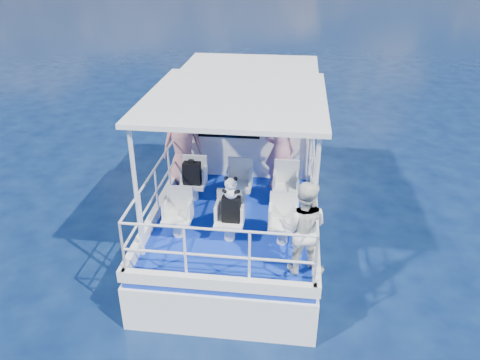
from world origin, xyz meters
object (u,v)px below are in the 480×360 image
(passenger_stbd_aft, at_px, (303,228))
(panda, at_px, (231,188))
(passenger_port_fwd, at_px, (183,146))
(backpack_center, at_px, (231,209))

(passenger_stbd_aft, height_order, panda, passenger_stbd_aft)
(passenger_stbd_aft, bearing_deg, passenger_port_fwd, -41.89)
(backpack_center, height_order, panda, panda)
(panda, bearing_deg, backpack_center, 98.79)
(passenger_port_fwd, bearing_deg, backpack_center, 104.73)
(passenger_port_fwd, xyz_separation_m, panda, (1.29, -2.04, 0.19))
(passenger_port_fwd, height_order, panda, passenger_port_fwd)
(passenger_port_fwd, distance_m, backpack_center, 2.41)
(passenger_port_fwd, xyz_separation_m, passenger_stbd_aft, (2.46, -2.70, -0.07))
(backpack_center, bearing_deg, passenger_stbd_aft, -29.82)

